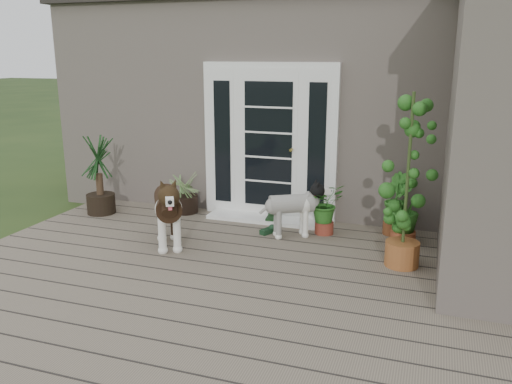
% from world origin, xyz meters
% --- Properties ---
extents(deck, '(6.20, 4.60, 0.12)m').
position_xyz_m(deck, '(0.00, 0.40, 0.06)').
color(deck, '#6B5B4C').
rests_on(deck, ground).
extents(house_main, '(7.40, 4.00, 3.10)m').
position_xyz_m(house_main, '(0.00, 4.65, 1.55)').
color(house_main, '#665E54').
rests_on(house_main, ground).
extents(roof_main, '(7.60, 4.20, 0.20)m').
position_xyz_m(roof_main, '(0.00, 4.65, 3.20)').
color(roof_main, '#2D2826').
rests_on(roof_main, house_main).
extents(door_unit, '(1.90, 0.14, 2.15)m').
position_xyz_m(door_unit, '(-0.20, 2.60, 1.19)').
color(door_unit, white).
rests_on(door_unit, deck).
extents(door_step, '(1.60, 0.40, 0.05)m').
position_xyz_m(door_step, '(-0.20, 2.40, 0.14)').
color(door_step, white).
rests_on(door_step, deck).
extents(brindle_dog, '(0.85, 1.03, 0.80)m').
position_xyz_m(brindle_dog, '(-0.97, 1.06, 0.52)').
color(brindle_dog, '#342013').
rests_on(brindle_dog, deck).
extents(white_dog, '(0.81, 0.65, 0.63)m').
position_xyz_m(white_dog, '(0.33, 1.88, 0.43)').
color(white_dog, beige).
rests_on(white_dog, deck).
extents(spider_plant, '(0.77, 0.77, 0.66)m').
position_xyz_m(spider_plant, '(-1.42, 2.40, 0.45)').
color(spider_plant, '#86A163').
rests_on(spider_plant, deck).
extents(yucca, '(0.93, 0.93, 1.12)m').
position_xyz_m(yucca, '(-2.56, 1.96, 0.68)').
color(yucca, '#113315').
rests_on(yucca, deck).
extents(herb_a, '(0.65, 0.65, 0.59)m').
position_xyz_m(herb_a, '(0.70, 2.12, 0.41)').
color(herb_a, '#225418').
rests_on(herb_a, deck).
extents(herb_b, '(0.49, 0.49, 0.58)m').
position_xyz_m(herb_b, '(1.55, 2.40, 0.41)').
color(herb_b, '#1F5C1A').
rests_on(herb_b, deck).
extents(herb_c, '(0.40, 0.40, 0.61)m').
position_xyz_m(herb_c, '(1.69, 2.07, 0.43)').
color(herb_c, '#1C4E16').
rests_on(herb_c, deck).
extents(sapling, '(0.72, 0.72, 1.95)m').
position_xyz_m(sapling, '(1.73, 1.35, 1.10)').
color(sapling, '#1E4C15').
rests_on(sapling, deck).
extents(clog_left, '(0.20, 0.36, 0.10)m').
position_xyz_m(clog_left, '(-0.09, 2.38, 0.17)').
color(clog_left, black).
rests_on(clog_left, deck).
extents(clog_right, '(0.23, 0.30, 0.08)m').
position_xyz_m(clog_right, '(0.01, 1.90, 0.16)').
color(clog_right, '#13311A').
rests_on(clog_right, deck).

